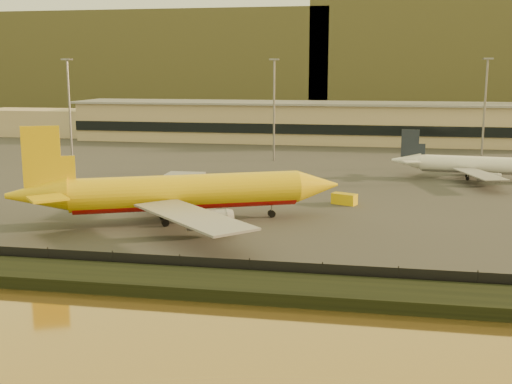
% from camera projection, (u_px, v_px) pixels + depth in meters
% --- Properties ---
extents(ground, '(900.00, 900.00, 0.00)m').
position_uv_depth(ground, '(254.00, 248.00, 83.72)').
color(ground, black).
rests_on(ground, ground).
extents(embankment, '(320.00, 7.00, 1.40)m').
position_uv_depth(embankment, '(224.00, 285.00, 67.17)').
color(embankment, black).
rests_on(embankment, ground).
extents(tarmac, '(320.00, 220.00, 0.20)m').
position_uv_depth(tarmac, '(318.00, 154.00, 175.43)').
color(tarmac, '#2D2D2D').
rests_on(tarmac, ground).
extents(perimeter_fence, '(300.00, 0.05, 2.20)m').
position_uv_depth(perimeter_fence, '(232.00, 268.00, 70.92)').
color(perimeter_fence, black).
rests_on(perimeter_fence, tarmac).
extents(terminal_building, '(202.00, 25.00, 12.60)m').
position_uv_depth(terminal_building, '(282.00, 122.00, 206.38)').
color(terminal_building, tan).
rests_on(terminal_building, tarmac).
extents(apron_light_masts, '(152.20, 12.20, 25.40)m').
position_uv_depth(apron_light_masts, '(376.00, 101.00, 150.49)').
color(apron_light_masts, slate).
rests_on(apron_light_masts, tarmac).
extents(distant_hills, '(470.00, 160.00, 70.00)m').
position_uv_depth(distant_hills, '(321.00, 56.00, 409.85)').
color(distant_hills, brown).
rests_on(distant_hills, ground).
extents(dhl_cargo_jet, '(47.70, 45.18, 14.97)m').
position_uv_depth(dhl_cargo_jet, '(181.00, 193.00, 96.46)').
color(dhl_cargo_jet, '#DBB30B').
rests_on(dhl_cargo_jet, tarmac).
extents(white_narrowbody_jet, '(35.44, 34.42, 10.17)m').
position_uv_depth(white_narrowbody_jet, '(477.00, 165.00, 134.12)').
color(white_narrowbody_jet, white).
rests_on(white_narrowbody_jet, tarmac).
extents(gse_vehicle_yellow, '(4.59, 3.36, 1.89)m').
position_uv_depth(gse_vehicle_yellow, '(344.00, 199.00, 109.80)').
color(gse_vehicle_yellow, '#DBB30B').
rests_on(gse_vehicle_yellow, tarmac).
extents(gse_vehicle_white, '(4.46, 2.69, 1.87)m').
position_uv_depth(gse_vehicle_white, '(144.00, 187.00, 121.40)').
color(gse_vehicle_white, white).
rests_on(gse_vehicle_white, tarmac).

